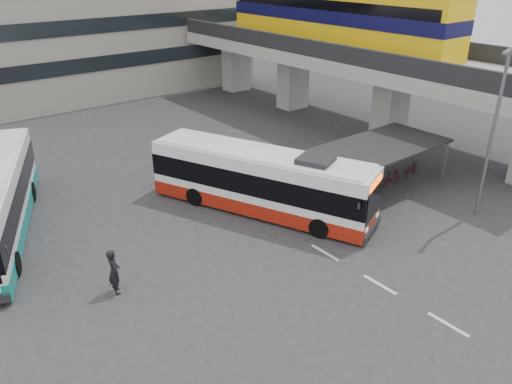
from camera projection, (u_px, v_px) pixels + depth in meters
ground at (282, 273)px, 20.39m from camera, size 120.00×120.00×0.00m
viaduct at (341, 39)px, 36.44m from camera, size 8.00×32.00×9.68m
bike_shelter at (365, 167)px, 26.64m from camera, size 10.00×4.00×2.54m
road_markings at (380, 285)px, 19.68m from camera, size 0.15×7.60×0.01m
bus_main at (261, 181)px, 24.83m from camera, size 6.77×11.58×3.41m
pedestrian at (114, 271)px, 18.86m from camera, size 0.57×0.76×1.88m
lamp_post at (494, 126)px, 22.98m from camera, size 1.41×0.52×8.15m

